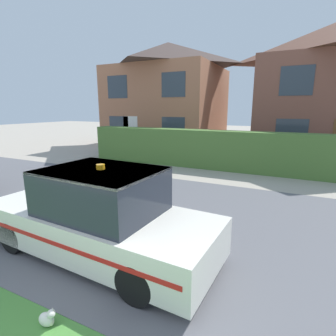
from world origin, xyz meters
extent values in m
cube|color=#5B5B60|center=(0.00, 4.58, 0.01)|extent=(28.00, 6.58, 0.01)
cube|color=#4C7233|center=(-0.45, 10.23, 0.82)|extent=(12.15, 0.81, 1.64)
cylinder|color=black|center=(-1.77, 3.46, 0.30)|extent=(0.59, 0.23, 0.58)
cylinder|color=black|center=(-1.84, 2.02, 0.30)|extent=(0.59, 0.23, 0.58)
cylinder|color=black|center=(0.93, 3.33, 0.30)|extent=(0.59, 0.23, 0.58)
cylinder|color=black|center=(0.86, 1.89, 0.30)|extent=(0.59, 0.23, 0.58)
cube|color=silver|center=(-0.45, 2.67, 0.49)|extent=(4.43, 1.86, 0.65)
cube|color=#232833|center=(-0.30, 2.67, 1.19)|extent=(1.98, 1.57, 0.75)
cube|color=silver|center=(-0.30, 2.67, 1.55)|extent=(1.98, 1.57, 0.04)
cube|color=red|center=(-0.41, 3.50, 0.54)|extent=(4.13, 0.21, 0.07)
cube|color=red|center=(-0.49, 1.85, 0.54)|extent=(4.13, 0.21, 0.07)
cylinder|color=orange|center=(-0.30, 2.67, 1.61)|extent=(0.14, 0.14, 0.08)
ellipsoid|color=silver|center=(0.08, 1.10, 0.09)|extent=(0.21, 0.15, 0.17)
ellipsoid|color=beige|center=(0.16, 1.11, 0.07)|extent=(0.06, 0.08, 0.09)
sphere|color=silver|center=(0.17, 1.11, 0.19)|extent=(0.10, 0.10, 0.10)
cone|color=silver|center=(0.17, 1.08, 0.23)|extent=(0.04, 0.04, 0.04)
cone|color=silver|center=(0.17, 1.13, 0.23)|extent=(0.04, 0.04, 0.04)
cylinder|color=silver|center=(0.01, 1.17, 0.01)|extent=(0.16, 0.04, 0.03)
cube|color=#A86B4C|center=(-5.43, 15.84, 2.57)|extent=(6.68, 6.31, 5.13)
pyramid|color=#473833|center=(-5.43, 15.84, 5.93)|extent=(7.02, 6.63, 1.60)
cube|color=white|center=(-6.42, 12.67, 1.05)|extent=(1.00, 0.02, 2.10)
cube|color=#333D47|center=(-7.27, 12.67, 1.44)|extent=(1.40, 0.02, 1.30)
cube|color=#333D47|center=(-3.59, 12.67, 1.44)|extent=(1.40, 0.02, 1.30)
cube|color=#333D47|center=(-7.27, 12.67, 3.80)|extent=(1.40, 0.02, 1.30)
cube|color=#333D47|center=(-3.59, 12.67, 3.80)|extent=(1.40, 0.02, 1.30)
cube|color=#333D47|center=(2.38, 12.98, 1.43)|extent=(1.40, 0.02, 1.30)
cube|color=#333D47|center=(2.38, 12.98, 3.77)|extent=(1.40, 0.02, 1.30)
camera|label=1|loc=(2.55, -0.65, 2.55)|focal=28.00mm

